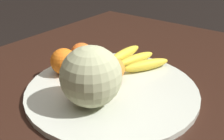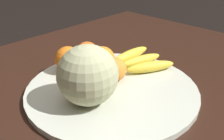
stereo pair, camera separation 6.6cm
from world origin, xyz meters
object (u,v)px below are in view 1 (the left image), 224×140
(banana_bunch, at_px, (134,59))
(orange_front_right, at_px, (98,60))
(orange_front_left, at_px, (82,54))
(orange_back_right, at_px, (91,71))
(kitchen_table, at_px, (107,120))
(melon, at_px, (91,76))
(orange_mid_center, at_px, (64,61))
(orange_back_left, at_px, (113,69))
(fruit_bowl, at_px, (112,89))

(banana_bunch, bearing_deg, orange_front_right, 167.05)
(orange_front_left, height_order, orange_back_right, orange_front_left)
(kitchen_table, xyz_separation_m, orange_front_left, (0.07, 0.15, 0.14))
(orange_front_left, relative_size, orange_back_right, 1.02)
(melon, bearing_deg, banana_bunch, 9.05)
(melon, distance_m, orange_front_left, 0.22)
(orange_mid_center, xyz_separation_m, orange_back_left, (0.05, -0.13, -0.00))
(orange_back_left, bearing_deg, melon, -166.69)
(kitchen_table, xyz_separation_m, fruit_bowl, (0.01, -0.01, 0.10))
(melon, xyz_separation_m, orange_front_left, (0.14, 0.16, -0.04))
(orange_front_right, bearing_deg, orange_back_left, -103.73)
(kitchen_table, relative_size, banana_bunch, 7.62)
(banana_bunch, relative_size, orange_front_left, 2.63)
(fruit_bowl, height_order, orange_mid_center, orange_mid_center)
(banana_bunch, height_order, orange_mid_center, orange_mid_center)
(orange_front_right, bearing_deg, kitchen_table, -127.57)
(fruit_bowl, bearing_deg, banana_bunch, 11.59)
(orange_back_left, bearing_deg, orange_front_left, 80.80)
(orange_front_left, xyz_separation_m, orange_back_right, (-0.07, -0.10, -0.00))
(orange_front_left, bearing_deg, orange_front_right, -95.12)
(melon, xyz_separation_m, banana_bunch, (0.24, 0.04, -0.06))
(fruit_bowl, bearing_deg, orange_back_left, 33.33)
(orange_mid_center, bearing_deg, melon, -112.53)
(melon, bearing_deg, orange_front_right, 34.17)
(orange_mid_center, relative_size, orange_back_left, 1.15)
(orange_front_right, relative_size, orange_back_left, 1.15)
(kitchen_table, distance_m, orange_back_left, 0.15)
(fruit_bowl, height_order, melon, melon)
(melon, height_order, orange_back_left, melon)
(kitchen_table, xyz_separation_m, orange_back_right, (0.00, 0.06, 0.14))
(banana_bunch, xyz_separation_m, orange_back_right, (-0.16, 0.03, 0.02))
(orange_front_right, relative_size, orange_mid_center, 1.00)
(melon, xyz_separation_m, orange_back_left, (0.12, 0.03, -0.04))
(fruit_bowl, xyz_separation_m, orange_front_right, (0.05, 0.09, 0.04))
(orange_front_left, xyz_separation_m, orange_front_right, (-0.01, -0.07, 0.00))
(banana_bunch, height_order, orange_back_left, orange_back_left)
(kitchen_table, distance_m, orange_front_right, 0.17)
(orange_front_right, xyz_separation_m, orange_back_left, (-0.02, -0.06, -0.00))
(kitchen_table, relative_size, orange_back_right, 20.48)
(banana_bunch, bearing_deg, melon, -156.47)
(banana_bunch, relative_size, orange_mid_center, 2.41)
(orange_back_right, bearing_deg, melon, -138.23)
(orange_back_right, bearing_deg, orange_back_left, -42.99)
(orange_mid_center, bearing_deg, orange_front_left, 0.94)
(orange_mid_center, height_order, orange_back_right, orange_mid_center)
(orange_front_right, bearing_deg, banana_bunch, -27.43)
(kitchen_table, bearing_deg, orange_back_left, 18.52)
(orange_front_left, bearing_deg, fruit_bowl, -109.15)
(orange_front_left, relative_size, orange_mid_center, 0.92)
(orange_mid_center, xyz_separation_m, orange_back_right, (0.01, -0.09, -0.00))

